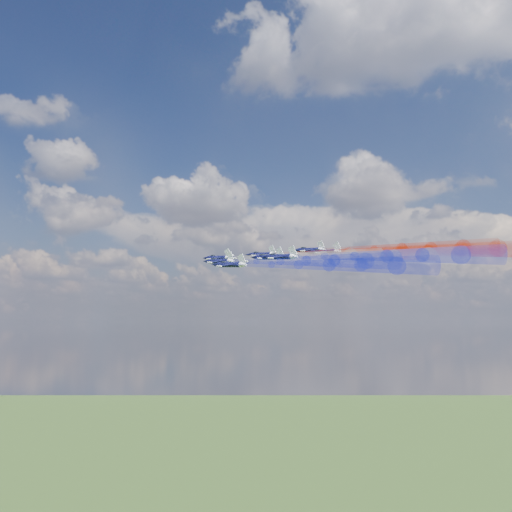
% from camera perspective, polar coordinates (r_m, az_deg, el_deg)
% --- Properties ---
extents(jet_lead, '(16.31, 14.94, 6.74)m').
position_cam_1_polar(jet_lead, '(178.81, -3.95, -0.20)').
color(jet_lead, black).
extents(trail_lead, '(51.36, 20.50, 9.03)m').
position_cam_1_polar(trail_lead, '(157.53, 4.32, -0.12)').
color(trail_lead, white).
extents(jet_inner_left, '(16.31, 14.94, 6.74)m').
position_cam_1_polar(jet_inner_left, '(166.19, -3.79, -0.54)').
color(jet_inner_left, black).
extents(trail_inner_left, '(51.36, 20.50, 9.03)m').
position_cam_1_polar(trail_inner_left, '(145.12, 5.22, -0.51)').
color(trail_inner_left, '#1B27ED').
extents(jet_inner_right, '(16.31, 14.94, 6.74)m').
position_cam_1_polar(jet_inner_right, '(179.65, 0.58, 0.15)').
color(jet_inner_right, black).
extents(trail_inner_right, '(51.36, 20.50, 9.03)m').
position_cam_1_polar(trail_inner_right, '(160.46, 9.32, 0.27)').
color(trail_inner_right, red).
extents(jet_outer_left, '(16.31, 14.94, 6.74)m').
position_cam_1_polar(jet_outer_left, '(150.74, -2.72, -0.90)').
color(jet_outer_left, black).
extents(trail_outer_left, '(51.36, 20.50, 9.03)m').
position_cam_1_polar(trail_outer_left, '(130.38, 7.51, -0.91)').
color(trail_outer_left, '#1B27ED').
extents(jet_center_third, '(16.31, 14.94, 6.74)m').
position_cam_1_polar(jet_center_third, '(163.55, 1.25, -0.13)').
color(jet_center_third, black).
extents(trail_center_third, '(51.36, 20.50, 9.03)m').
position_cam_1_polar(trail_center_third, '(144.90, 11.04, -0.04)').
color(trail_center_third, white).
extents(jet_outer_right, '(16.31, 14.94, 6.74)m').
position_cam_1_polar(jet_outer_right, '(178.71, 5.52, 0.62)').
color(jet_outer_right, black).
extents(trail_outer_right, '(51.36, 20.50, 9.03)m').
position_cam_1_polar(trail_outer_right, '(161.96, 14.80, 0.79)').
color(trail_outer_right, red).
extents(jet_rear_left, '(16.31, 14.94, 6.74)m').
position_cam_1_polar(jet_rear_left, '(150.41, 2.45, -0.08)').
color(jet_rear_left, black).
extents(trail_rear_left, '(51.36, 20.50, 9.03)m').
position_cam_1_polar(trail_rear_left, '(132.55, 13.35, 0.03)').
color(trail_rear_left, '#1B27ED').
extents(jet_rear_right, '(16.31, 14.94, 6.74)m').
position_cam_1_polar(jet_rear_right, '(165.71, 7.05, 0.40)').
color(jet_rear_right, black).
extents(trail_rear_right, '(51.36, 20.50, 9.03)m').
position_cam_1_polar(trail_rear_right, '(149.91, 17.27, 0.55)').
color(trail_rear_right, red).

